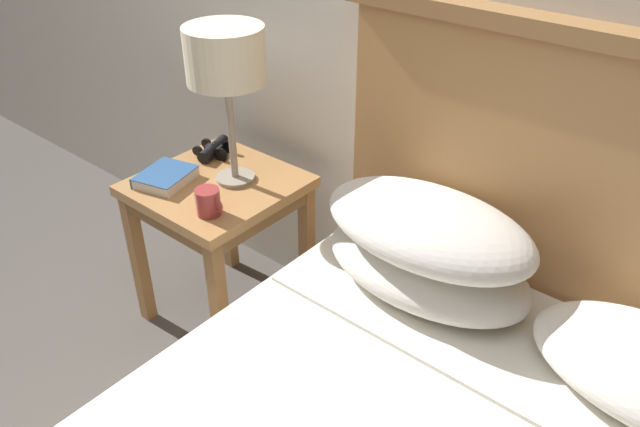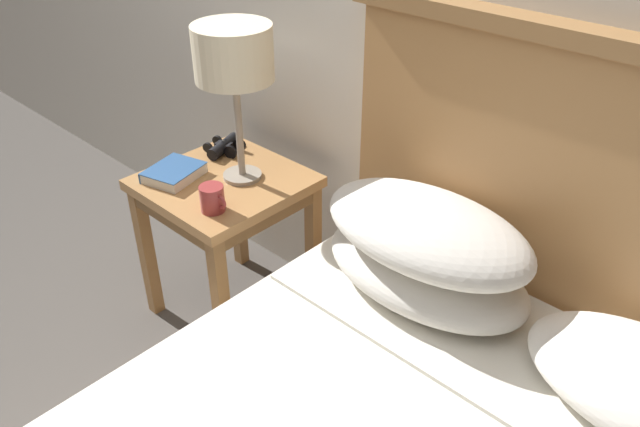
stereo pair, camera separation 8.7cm
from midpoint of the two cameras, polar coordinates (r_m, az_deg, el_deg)
The scene contains 5 objects.
nightstand at distance 2.16m, azimuth -7.50°, elevation 1.17°, with size 0.49×0.50×0.57m.
table_lamp at distance 1.95m, azimuth -6.62°, elevation 13.98°, with size 0.25×0.25×0.51m.
book_on_nightstand at distance 2.15m, azimuth -12.13°, elevation 3.66°, with size 0.19×0.21×0.04m.
binoculars_pair at distance 2.29m, azimuth -7.68°, elevation 6.10°, with size 0.15×0.16×0.05m.
coffee_mug at distance 1.93m, azimuth -8.53°, elevation 1.34°, with size 0.10×0.08×0.08m.
Camera 2 is at (0.98, -0.48, 1.60)m, focal length 35.00 mm.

